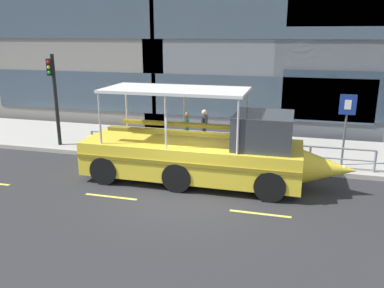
# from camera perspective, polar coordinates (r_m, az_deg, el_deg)

# --- Properties ---
(ground_plane) EXTENTS (120.00, 120.00, 0.00)m
(ground_plane) POSITION_cam_1_polar(r_m,az_deg,el_deg) (12.92, -0.51, -7.49)
(ground_plane) COLOR #2B2B2D
(sidewalk) EXTENTS (32.00, 4.80, 0.18)m
(sidewalk) POSITION_cam_1_polar(r_m,az_deg,el_deg) (18.03, 4.26, -0.40)
(sidewalk) COLOR #A8A59E
(sidewalk) RESTS_ON ground_plane
(curb_edge) EXTENTS (32.00, 0.18, 0.18)m
(curb_edge) POSITION_cam_1_polar(r_m,az_deg,el_deg) (15.70, 2.54, -2.85)
(curb_edge) COLOR #B2ADA3
(curb_edge) RESTS_ON ground_plane
(lane_centreline) EXTENTS (25.80, 0.12, 0.01)m
(lane_centreline) POSITION_cam_1_polar(r_m,az_deg,el_deg) (12.24, -1.49, -8.85)
(lane_centreline) COLOR #DBD64C
(lane_centreline) RESTS_ON ground_plane
(curb_guardrail) EXTENTS (11.59, 0.09, 0.86)m
(curb_guardrail) POSITION_cam_1_polar(r_m,az_deg,el_deg) (15.75, 4.23, -0.25)
(curb_guardrail) COLOR gray
(curb_guardrail) RESTS_ON sidewalk
(traffic_light_pole) EXTENTS (0.24, 0.46, 4.08)m
(traffic_light_pole) POSITION_cam_1_polar(r_m,az_deg,el_deg) (18.48, -19.44, 7.28)
(traffic_light_pole) COLOR black
(traffic_light_pole) RESTS_ON sidewalk
(parking_sign) EXTENTS (0.60, 0.12, 2.76)m
(parking_sign) POSITION_cam_1_polar(r_m,az_deg,el_deg) (15.84, 21.59, 3.56)
(parking_sign) COLOR #4C4F54
(parking_sign) RESTS_ON sidewalk
(duck_tour_boat) EXTENTS (9.51, 2.55, 3.30)m
(duck_tour_boat) POSITION_cam_1_polar(r_m,az_deg,el_deg) (13.71, 2.19, -1.22)
(duck_tour_boat) COLOR yellow
(duck_tour_boat) RESTS_ON ground_plane
(pedestrian_near_bow) EXTENTS (0.38, 0.39, 1.77)m
(pedestrian_near_bow) POSITION_cam_1_polar(r_m,az_deg,el_deg) (16.03, 13.18, 1.44)
(pedestrian_near_bow) COLOR black
(pedestrian_near_bow) RESTS_ON sidewalk
(pedestrian_mid_left) EXTENTS (0.24, 0.50, 1.74)m
(pedestrian_mid_left) POSITION_cam_1_polar(r_m,az_deg,el_deg) (17.22, 1.80, 2.78)
(pedestrian_mid_left) COLOR #47423D
(pedestrian_mid_left) RESTS_ON sidewalk
(pedestrian_mid_right) EXTENTS (0.24, 0.50, 1.75)m
(pedestrian_mid_right) POSITION_cam_1_polar(r_m,az_deg,el_deg) (16.57, -0.84, 2.29)
(pedestrian_mid_right) COLOR #47423D
(pedestrian_mid_right) RESTS_ON sidewalk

